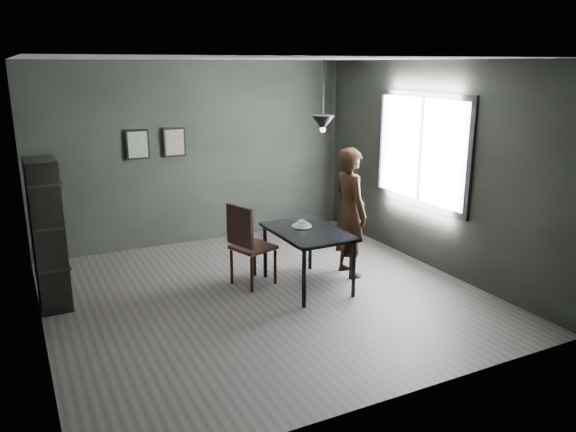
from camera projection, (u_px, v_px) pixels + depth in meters
name	position (u px, v px, depth m)	size (l,w,h in m)	color
ground	(264.00, 295.00, 6.90)	(5.00, 5.00, 0.00)	#332E2C
back_wall	(197.00, 153.00, 8.68)	(5.00, 0.10, 2.80)	black
ceiling	(262.00, 59.00, 6.16)	(5.00, 5.00, 0.02)	silver
window_assembly	(421.00, 150.00, 7.72)	(0.04, 1.96, 1.56)	white
cafe_table	(308.00, 236.00, 6.98)	(0.80, 1.20, 0.75)	black
white_plate	(302.00, 227.00, 7.08)	(0.23, 0.23, 0.01)	white
donut_pile	(302.00, 224.00, 7.07)	(0.19, 0.19, 0.09)	#F3E3BD
woman	(350.00, 212.00, 7.37)	(0.63, 0.41, 1.72)	black
wood_chair	(247.00, 240.00, 7.03)	(0.58, 0.58, 1.07)	black
shelf_unit	(48.00, 235.00, 6.36)	(0.33, 0.58, 1.74)	black
pendant_lamp	(323.00, 123.00, 6.81)	(0.28, 0.28, 0.86)	black
framed_print_left	(138.00, 145.00, 8.21)	(0.34, 0.04, 0.44)	black
framed_print_right	(174.00, 142.00, 8.45)	(0.34, 0.04, 0.44)	black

